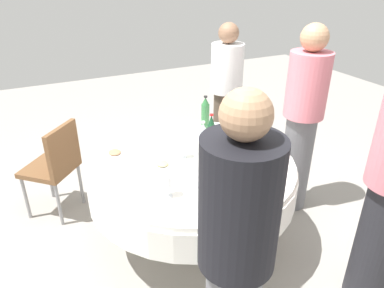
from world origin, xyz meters
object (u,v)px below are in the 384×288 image
Objects in this scene: dining_table at (192,177)px; person_mid at (235,261)px; bottle_green_rear at (205,114)px; wine_glass_south at (168,181)px; bottle_dark_green_mid at (211,135)px; plate_north at (115,154)px; wine_glass_west at (182,146)px; plate_outer at (207,179)px; chair_south at (56,163)px; person_far at (302,119)px; bottle_clear_far at (203,141)px; person_right at (226,93)px; plate_near at (136,191)px; plate_east at (162,165)px; wine_glass_right at (269,141)px.

dining_table is 1.22m from person_mid.
bottle_green_rear is 2.01× the size of wine_glass_south.
bottle_dark_green_mid reaches higher than plate_north.
bottle_green_rear reaches higher than wine_glass_south.
wine_glass_west is 0.60× the size of plate_outer.
chair_south is at bearing -57.35° from person_mid.
bottle_dark_green_mid is 0.66m from wine_glass_south.
chair_south is (0.81, 1.97, -0.36)m from person_far.
bottle_clear_far is 1.25× the size of plate_outer.
person_right is at bearing -103.33° from person_mid.
bottle_green_rear is 0.54m from bottle_clear_far.
chair_south is (1.98, 0.57, -0.37)m from person_mid.
bottle_clear_far is at bearing -21.83° from plate_outer.
person_mid reaches higher than wine_glass_south.
dining_table is 0.36m from bottle_dark_green_mid.
plate_near is at bearing 110.26° from bottle_clear_far.
plate_north is at bearing 55.17° from dining_table.
bottle_dark_green_mid is 0.20× the size of person_far.
plate_north reaches higher than plate_near.
bottle_green_rear is 0.35× the size of chair_south.
plate_near is 0.36m from plate_east.
bottle_green_rear is (0.48, -0.36, 0.29)m from dining_table.
plate_north is 0.56m from plate_near.
dining_table is 7.20× the size of plate_east.
plate_north is at bearing -102.97° from person_far.
wine_glass_west is 0.22m from plate_east.
bottle_dark_green_mid is 1.40m from chair_south.
wine_glass_right is 0.58× the size of plate_north.
bottle_green_rear is 1.37m from chair_south.
wine_glass_south is 0.09× the size of person_far.
chair_south is at bearing 38.39° from plate_outer.
wine_glass_right is 0.16× the size of chair_south.
wine_glass_west is 0.66× the size of plate_near.
wine_glass_right reaches higher than plate_east.
plate_near is 1.59m from person_far.
bottle_clear_far is (-0.47, 0.27, -0.00)m from bottle_green_rear.
wine_glass_west reaches higher than dining_table.
bottle_green_rear is 0.46m from bottle_dark_green_mid.
person_far is at bearing -92.83° from wine_glass_west.
person_mid is 1.10× the size of person_right.
bottle_green_rear is at bearing -26.67° from plate_outer.
person_right reaches higher than wine_glass_west.
dining_table is at bearing -4.28° from plate_outer.
bottle_green_rear is at bearing -81.04° from plate_north.
plate_north is 1.59m from person_right.
plate_north is 0.79m from plate_outer.
bottle_dark_green_mid is 0.42m from plate_outer.
wine_glass_west is at bearing -72.44° from plate_east.
bottle_dark_green_mid is at bearing -85.09° from person_right.
person_right is (1.01, -0.74, -0.09)m from bottle_dark_green_mid.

